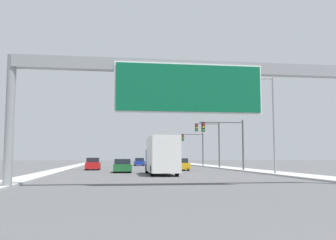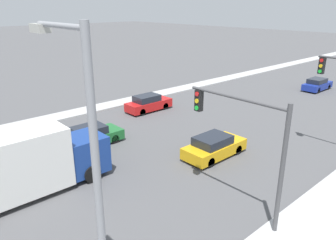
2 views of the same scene
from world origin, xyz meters
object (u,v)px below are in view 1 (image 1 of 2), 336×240
object	(u,v)px
truck_box_primary	(162,156)
traffic_light_near_intersection	(228,136)
traffic_light_mid_block	(212,137)
car_near_left	(122,166)
car_mid_left	(179,165)
car_near_right	(93,164)
sign_gantry	(189,85)
traffic_light_far_intersection	(196,144)
street_lamp_right	(271,117)
car_far_center	(139,162)

from	to	relation	value
truck_box_primary	traffic_light_near_intersection	size ratio (longest dim) A/B	1.41
traffic_light_near_intersection	traffic_light_mid_block	world-z (taller)	traffic_light_mid_block
truck_box_primary	traffic_light_near_intersection	bearing A→B (deg)	38.84
car_near_left	car_mid_left	distance (m)	8.58
car_near_right	traffic_light_near_intersection	world-z (taller)	traffic_light_near_intersection
truck_box_primary	traffic_light_near_intersection	distance (m)	11.20
car_near_left	truck_box_primary	distance (m)	6.87
sign_gantry	car_near_right	xyz separation A→B (m)	(-7.00, 26.99, -5.16)
traffic_light_mid_block	truck_box_primary	bearing A→B (deg)	-118.53
car_near_left	truck_box_primary	world-z (taller)	truck_box_primary
car_mid_left	traffic_light_far_intersection	size ratio (longest dim) A/B	0.79
traffic_light_mid_block	street_lamp_right	distance (m)	18.40
traffic_light_far_intersection	traffic_light_mid_block	bearing A→B (deg)	-89.05
street_lamp_right	sign_gantry	bearing A→B (deg)	-130.60
car_mid_left	traffic_light_mid_block	size ratio (longest dim) A/B	0.68
sign_gantry	car_mid_left	bearing A→B (deg)	81.70
truck_box_primary	traffic_light_mid_block	world-z (taller)	traffic_light_mid_block
truck_box_primary	street_lamp_right	xyz separation A→B (m)	(10.07, -1.48, 3.57)
traffic_light_near_intersection	street_lamp_right	bearing A→B (deg)	-79.61
car_near_left	traffic_light_mid_block	bearing A→B (deg)	41.13
sign_gantry	traffic_light_mid_block	bearing A→B (deg)	73.05
traffic_light_far_intersection	street_lamp_right	bearing A→B (deg)	-87.85
car_near_right	traffic_light_far_intersection	size ratio (longest dim) A/B	0.78
car_near_left	car_mid_left	bearing A→B (deg)	35.34
car_far_center	street_lamp_right	xyz separation A→B (m)	(10.07, -34.69, 4.68)
sign_gantry	car_mid_left	xyz separation A→B (m)	(3.50, 24.00, -5.18)
car_near_left	car_mid_left	size ratio (longest dim) A/B	0.96
car_near_right	traffic_light_mid_block	xyz separation A→B (m)	(16.17, 3.11, 3.64)
traffic_light_near_intersection	traffic_light_mid_block	bearing A→B (deg)	86.37
car_mid_left	traffic_light_far_intersection	world-z (taller)	traffic_light_far_intersection
car_far_center	traffic_light_mid_block	size ratio (longest dim) A/B	0.65
traffic_light_mid_block	sign_gantry	bearing A→B (deg)	-106.95
sign_gantry	traffic_light_mid_block	world-z (taller)	sign_gantry
traffic_light_mid_block	traffic_light_far_intersection	world-z (taller)	traffic_light_mid_block
car_near_right	car_near_left	bearing A→B (deg)	-66.25
sign_gantry	traffic_light_near_intersection	distance (m)	21.92
car_near_left	traffic_light_far_intersection	bearing A→B (deg)	59.30
car_mid_left	sign_gantry	bearing A→B (deg)	-98.30
sign_gantry	car_far_center	bearing A→B (deg)	90.00
car_far_center	car_near_right	bearing A→B (deg)	-109.80
sign_gantry	car_near_right	world-z (taller)	sign_gantry
traffic_light_far_intersection	car_near_right	bearing A→B (deg)	-140.68
car_near_right	car_far_center	distance (m)	20.67
traffic_light_far_intersection	car_far_center	bearing A→B (deg)	144.88
car_near_left	street_lamp_right	distance (m)	16.09
car_near_right	truck_box_primary	world-z (taller)	truck_box_primary
car_far_center	truck_box_primary	distance (m)	33.23
car_near_right	traffic_light_near_intersection	xyz separation A→B (m)	(15.54, -6.89, 3.32)
car_near_left	traffic_light_far_intersection	distance (m)	24.70
car_near_left	car_far_center	distance (m)	27.62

